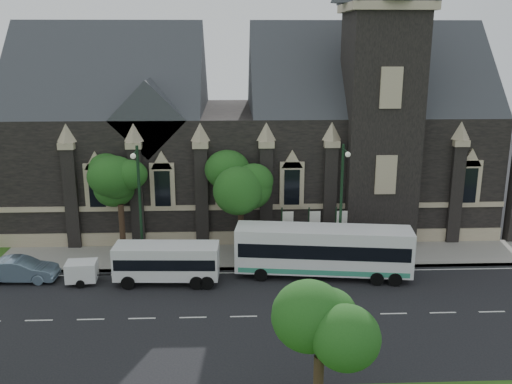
{
  "coord_description": "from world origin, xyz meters",
  "views": [
    {
      "loc": [
        2.52,
        -30.26,
        15.88
      ],
      "look_at": [
        3.98,
        6.0,
        6.03
      ],
      "focal_mm": 39.48,
      "sensor_mm": 36.0,
      "label": 1
    }
  ],
  "objects_px": {
    "tree_walk_left": "(122,181)",
    "banner_flag_right": "(339,228)",
    "sedan": "(21,270)",
    "shuttle_bus": "(167,261)",
    "street_lamp_near": "(342,200)",
    "banner_flag_center": "(312,228)",
    "box_trailer": "(82,271)",
    "tree_walk_right": "(243,178)",
    "tree_park_east": "(324,321)",
    "street_lamp_mid": "(139,202)",
    "tour_coach": "(323,250)",
    "banner_flag_left": "(286,229)"
  },
  "relations": [
    {
      "from": "banner_flag_center",
      "to": "street_lamp_near",
      "type": "bearing_deg",
      "value": -48.07
    },
    {
      "from": "banner_flag_right",
      "to": "tree_walk_right",
      "type": "bearing_deg",
      "value": 166.4
    },
    {
      "from": "tree_park_east",
      "to": "tree_walk_right",
      "type": "height_order",
      "value": "tree_walk_right"
    },
    {
      "from": "banner_flag_right",
      "to": "sedan",
      "type": "bearing_deg",
      "value": -171.71
    },
    {
      "from": "tree_walk_right",
      "to": "banner_flag_center",
      "type": "distance_m",
      "value": 6.36
    },
    {
      "from": "banner_flag_center",
      "to": "shuttle_bus",
      "type": "relative_size",
      "value": 0.57
    },
    {
      "from": "banner_flag_right",
      "to": "shuttle_bus",
      "type": "bearing_deg",
      "value": -162.39
    },
    {
      "from": "shuttle_bus",
      "to": "box_trailer",
      "type": "height_order",
      "value": "shuttle_bus"
    },
    {
      "from": "tree_walk_right",
      "to": "sedan",
      "type": "height_order",
      "value": "tree_walk_right"
    },
    {
      "from": "tree_walk_right",
      "to": "tree_park_east",
      "type": "bearing_deg",
      "value": -81.58
    },
    {
      "from": "banner_flag_left",
      "to": "banner_flag_right",
      "type": "height_order",
      "value": "same"
    },
    {
      "from": "street_lamp_mid",
      "to": "tour_coach",
      "type": "xyz_separation_m",
      "value": [
        12.59,
        -1.33,
        -3.21
      ]
    },
    {
      "from": "street_lamp_mid",
      "to": "banner_flag_center",
      "type": "height_order",
      "value": "street_lamp_mid"
    },
    {
      "from": "tree_walk_right",
      "to": "box_trailer",
      "type": "relative_size",
      "value": 2.66
    },
    {
      "from": "tree_walk_left",
      "to": "street_lamp_near",
      "type": "height_order",
      "value": "street_lamp_near"
    },
    {
      "from": "banner_flag_right",
      "to": "street_lamp_near",
      "type": "bearing_deg",
      "value": -98.56
    },
    {
      "from": "banner_flag_center",
      "to": "sedan",
      "type": "xyz_separation_m",
      "value": [
        -20.3,
        -3.25,
        -1.57
      ]
    },
    {
      "from": "banner_flag_right",
      "to": "street_lamp_mid",
      "type": "bearing_deg",
      "value": -172.4
    },
    {
      "from": "tree_park_east",
      "to": "street_lamp_near",
      "type": "bearing_deg",
      "value": 76.89
    },
    {
      "from": "tree_park_east",
      "to": "banner_flag_left",
      "type": "xyz_separation_m",
      "value": [
        0.11,
        18.32,
        -2.24
      ]
    },
    {
      "from": "box_trailer",
      "to": "street_lamp_mid",
      "type": "bearing_deg",
      "value": 23.27
    },
    {
      "from": "banner_flag_right",
      "to": "tour_coach",
      "type": "relative_size",
      "value": 0.33
    },
    {
      "from": "street_lamp_mid",
      "to": "box_trailer",
      "type": "bearing_deg",
      "value": -152.81
    },
    {
      "from": "sedan",
      "to": "box_trailer",
      "type": "bearing_deg",
      "value": -96.01
    },
    {
      "from": "banner_flag_left",
      "to": "shuttle_bus",
      "type": "xyz_separation_m",
      "value": [
        -8.31,
        -3.91,
        -0.83
      ]
    },
    {
      "from": "tree_walk_left",
      "to": "shuttle_bus",
      "type": "height_order",
      "value": "tree_walk_left"
    },
    {
      "from": "street_lamp_near",
      "to": "banner_flag_right",
      "type": "height_order",
      "value": "street_lamp_near"
    },
    {
      "from": "tree_park_east",
      "to": "banner_flag_right",
      "type": "height_order",
      "value": "tree_park_east"
    },
    {
      "from": "tour_coach",
      "to": "street_lamp_mid",
      "type": "bearing_deg",
      "value": -178.65
    },
    {
      "from": "tree_park_east",
      "to": "banner_flag_left",
      "type": "relative_size",
      "value": 1.57
    },
    {
      "from": "tree_park_east",
      "to": "box_trailer",
      "type": "xyz_separation_m",
      "value": [
        -13.94,
        14.48,
        -3.74
      ]
    },
    {
      "from": "shuttle_bus",
      "to": "tree_walk_right",
      "type": "bearing_deg",
      "value": 49.6
    },
    {
      "from": "street_lamp_near",
      "to": "banner_flag_center",
      "type": "relative_size",
      "value": 2.25
    },
    {
      "from": "tree_walk_left",
      "to": "banner_flag_right",
      "type": "bearing_deg",
      "value": -6.04
    },
    {
      "from": "box_trailer",
      "to": "street_lamp_near",
      "type": "bearing_deg",
      "value": 2.29
    },
    {
      "from": "banner_flag_left",
      "to": "banner_flag_center",
      "type": "height_order",
      "value": "same"
    },
    {
      "from": "street_lamp_mid",
      "to": "banner_flag_right",
      "type": "distance_m",
      "value": 14.67
    },
    {
      "from": "street_lamp_near",
      "to": "banner_flag_left",
      "type": "height_order",
      "value": "street_lamp_near"
    },
    {
      "from": "street_lamp_near",
      "to": "banner_flag_center",
      "type": "distance_m",
      "value": 3.74
    },
    {
      "from": "street_lamp_near",
      "to": "street_lamp_mid",
      "type": "xyz_separation_m",
      "value": [
        -14.0,
        0.0,
        0.0
      ]
    },
    {
      "from": "tree_walk_right",
      "to": "banner_flag_left",
      "type": "distance_m",
      "value": 4.92
    },
    {
      "from": "tree_walk_right",
      "to": "tour_coach",
      "type": "xyz_separation_m",
      "value": [
        5.38,
        -4.95,
        -3.91
      ]
    },
    {
      "from": "tree_walk_right",
      "to": "tree_walk_left",
      "type": "distance_m",
      "value": 9.01
    },
    {
      "from": "box_trailer",
      "to": "tree_walk_left",
      "type": "bearing_deg",
      "value": 66.55
    },
    {
      "from": "street_lamp_mid",
      "to": "shuttle_bus",
      "type": "distance_m",
      "value": 4.53
    },
    {
      "from": "tree_walk_right",
      "to": "shuttle_bus",
      "type": "relative_size",
      "value": 1.11
    },
    {
      "from": "banner_flag_center",
      "to": "tour_coach",
      "type": "bearing_deg",
      "value": -84.57
    },
    {
      "from": "street_lamp_near",
      "to": "box_trailer",
      "type": "xyz_separation_m",
      "value": [
        -17.76,
        -1.93,
        -4.24
      ]
    },
    {
      "from": "street_lamp_near",
      "to": "shuttle_bus",
      "type": "relative_size",
      "value": 1.28
    },
    {
      "from": "banner_flag_center",
      "to": "sedan",
      "type": "bearing_deg",
      "value": -170.91
    }
  ]
}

